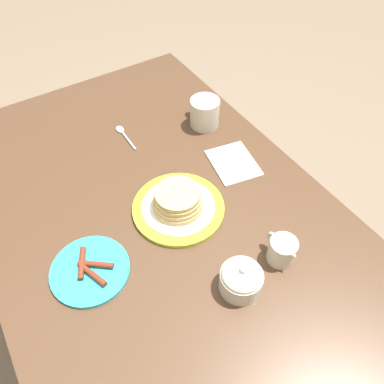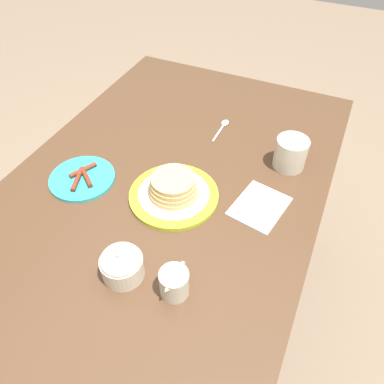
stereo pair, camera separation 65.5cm
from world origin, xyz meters
name	(u,v)px [view 2 (the right image)]	position (x,y,z in m)	size (l,w,h in m)	color
ground_plane	(169,313)	(0.00, 0.00, 0.00)	(8.00, 8.00, 0.00)	#7A6651
dining_table	(160,218)	(0.00, 0.00, 0.63)	(1.45, 0.89, 0.74)	#4C3321
pancake_plate	(174,190)	(0.01, -0.05, 0.76)	(0.25, 0.25, 0.07)	#AAC628
side_plate_bacon	(82,178)	(-0.04, 0.23, 0.75)	(0.19, 0.19, 0.02)	#2DADBC
coffee_mug	(291,152)	(0.27, -0.31, 0.79)	(0.13, 0.10, 0.10)	beige
creamer_pitcher	(174,283)	(-0.26, -0.18, 0.78)	(0.10, 0.07, 0.08)	beige
sugar_bowl	(122,264)	(-0.27, -0.05, 0.78)	(0.10, 0.10, 0.09)	beige
napkin	(259,206)	(0.07, -0.28, 0.74)	(0.18, 0.15, 0.01)	white
spoon	(222,127)	(0.37, -0.06, 0.74)	(0.13, 0.02, 0.01)	silver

